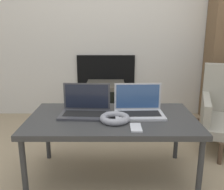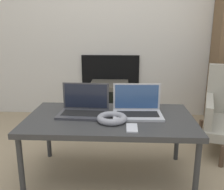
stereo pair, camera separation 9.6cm
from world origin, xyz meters
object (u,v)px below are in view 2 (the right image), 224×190
(phone, at_px, (132,128))
(tv, at_px, (109,102))
(headphones, at_px, (112,118))
(laptop_right, at_px, (137,108))
(laptop_left, at_px, (84,108))

(phone, relative_size, tv, 0.30)
(headphones, height_order, phone, headphones)
(headphones, bearing_deg, phone, -42.52)
(laptop_right, bearing_deg, laptop_left, 178.13)
(laptop_right, distance_m, phone, 0.27)
(laptop_right, height_order, phone, laptop_right)
(phone, bearing_deg, headphones, 137.48)
(headphones, distance_m, phone, 0.18)
(laptop_left, xyz_separation_m, headphones, (0.21, -0.15, -0.02))
(laptop_left, distance_m, laptop_right, 0.38)
(laptop_left, distance_m, tv, 1.18)
(laptop_right, distance_m, headphones, 0.23)
(phone, bearing_deg, tv, 99.12)
(laptop_left, bearing_deg, tv, 87.81)
(phone, height_order, tv, phone)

